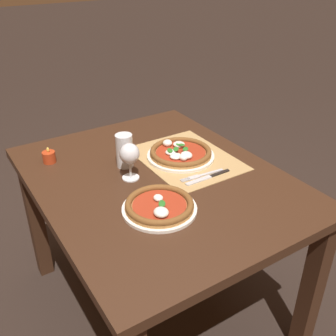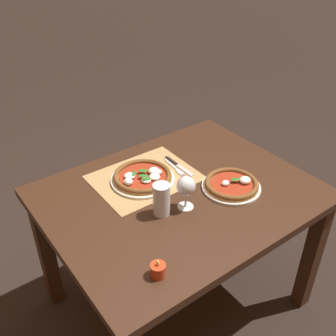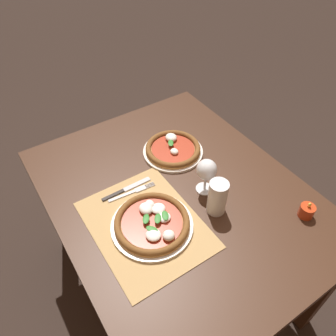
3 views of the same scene
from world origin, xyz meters
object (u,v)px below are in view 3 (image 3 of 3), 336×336
knife (127,189)px  pint_glass (217,198)px  pizza_far (173,149)px  fork (132,192)px  pizza_near (152,223)px  votive_candle (306,211)px  wine_glass (206,171)px

knife → pint_glass: bearing=40.6°
pizza_far → fork: size_ratio=1.34×
pizza_far → fork: bearing=-67.6°
pizza_far → pint_glass: (0.36, -0.05, 0.05)m
pizza_near → knife: 0.21m
pizza_far → pint_glass: size_ratio=1.86×
pizza_near → votive_candle: bearing=61.9°
wine_glass → pizza_near: bearing=-81.5°
pizza_far → knife: pizza_far is taller
pizza_near → fork: pizza_near is taller
knife → votive_candle: bearing=46.1°
fork → knife: size_ratio=0.93×
pizza_near → fork: bearing=174.7°
pint_glass → votive_candle: bearing=52.2°
pizza_far → fork: (0.11, -0.27, -0.01)m
wine_glass → knife: (-0.17, -0.26, -0.10)m
pint_glass → fork: pint_glass is taller
pizza_far → wine_glass: wine_glass is taller
fork → pizza_near: bearing=-5.3°
pizza_near → pizza_far: bearing=135.7°
pizza_far → knife: (0.09, -0.28, -0.01)m
pint_glass → fork: (-0.25, -0.22, -0.06)m
pint_glass → pizza_near: bearing=-105.1°
fork → votive_candle: votive_candle is taller
fork → votive_candle: size_ratio=2.79×
knife → pizza_far: bearing=106.8°
knife → votive_candle: size_ratio=2.99×
pizza_far → votive_candle: votive_candle is taller
pizza_near → pint_glass: (0.07, 0.24, 0.05)m
wine_glass → votive_candle: 0.40m
fork → votive_candle: 0.67m
pizza_near → votive_candle: votive_candle is taller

